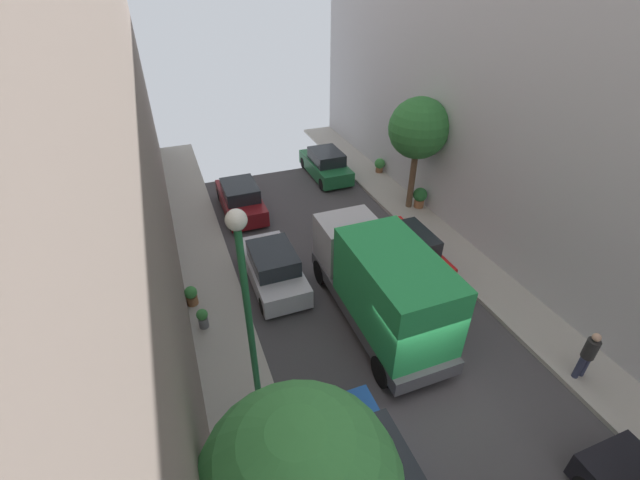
{
  "coord_description": "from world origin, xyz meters",
  "views": [
    {
      "loc": [
        -5.57,
        -6.33,
        10.46
      ],
      "look_at": [
        -0.25,
        7.61,
        0.5
      ],
      "focal_mm": 23.67,
      "sensor_mm": 36.0,
      "label": 1
    }
  ],
  "objects_px": {
    "parked_car_right_2": "(326,165)",
    "delivery_truck": "(381,283)",
    "parked_car_left_2": "(273,268)",
    "potted_plant_1": "(420,197)",
    "pedestrian": "(588,354)",
    "potted_plant_2": "(203,318)",
    "parked_car_left_1": "(372,476)",
    "lamp_post": "(246,300)",
    "potted_plant_4": "(380,165)",
    "potted_plant_0": "(191,295)",
    "parked_car_right_1": "(408,249)",
    "street_tree_1": "(419,129)",
    "parked_car_left_3": "(241,199)"
  },
  "relations": [
    {
      "from": "street_tree_1",
      "to": "lamp_post",
      "type": "bearing_deg",
      "value": -138.52
    },
    {
      "from": "parked_car_left_2",
      "to": "street_tree_1",
      "type": "bearing_deg",
      "value": 22.07
    },
    {
      "from": "parked_car_right_2",
      "to": "pedestrian",
      "type": "bearing_deg",
      "value": -83.47
    },
    {
      "from": "street_tree_1",
      "to": "parked_car_left_2",
      "type": "bearing_deg",
      "value": -157.93
    },
    {
      "from": "street_tree_1",
      "to": "lamp_post",
      "type": "relative_size",
      "value": 0.84
    },
    {
      "from": "parked_car_left_3",
      "to": "parked_car_right_1",
      "type": "xyz_separation_m",
      "value": [
        5.4,
        -6.63,
        0.0
      ]
    },
    {
      "from": "pedestrian",
      "to": "potted_plant_2",
      "type": "height_order",
      "value": "pedestrian"
    },
    {
      "from": "parked_car_left_3",
      "to": "potted_plant_2",
      "type": "height_order",
      "value": "parked_car_left_3"
    },
    {
      "from": "street_tree_1",
      "to": "potted_plant_0",
      "type": "xyz_separation_m",
      "value": [
        -10.98,
        -3.49,
        -3.57
      ]
    },
    {
      "from": "parked_car_left_1",
      "to": "potted_plant_1",
      "type": "relative_size",
      "value": 4.12
    },
    {
      "from": "parked_car_left_1",
      "to": "potted_plant_4",
      "type": "height_order",
      "value": "parked_car_left_1"
    },
    {
      "from": "street_tree_1",
      "to": "parked_car_right_1",
      "type": "bearing_deg",
      "value": -122.04
    },
    {
      "from": "potted_plant_2",
      "to": "lamp_post",
      "type": "height_order",
      "value": "lamp_post"
    },
    {
      "from": "potted_plant_2",
      "to": "parked_car_right_2",
      "type": "bearing_deg",
      "value": 49.89
    },
    {
      "from": "pedestrian",
      "to": "lamp_post",
      "type": "height_order",
      "value": "lamp_post"
    },
    {
      "from": "parked_car_left_3",
      "to": "potted_plant_1",
      "type": "height_order",
      "value": "parked_car_left_3"
    },
    {
      "from": "pedestrian",
      "to": "potted_plant_1",
      "type": "relative_size",
      "value": 1.69
    },
    {
      "from": "street_tree_1",
      "to": "potted_plant_2",
      "type": "height_order",
      "value": "street_tree_1"
    },
    {
      "from": "parked_car_left_1",
      "to": "lamp_post",
      "type": "distance_m",
      "value": 4.92
    },
    {
      "from": "parked_car_left_2",
      "to": "parked_car_left_3",
      "type": "height_order",
      "value": "same"
    },
    {
      "from": "parked_car_right_1",
      "to": "potted_plant_2",
      "type": "bearing_deg",
      "value": -174.34
    },
    {
      "from": "pedestrian",
      "to": "street_tree_1",
      "type": "bearing_deg",
      "value": 86.44
    },
    {
      "from": "parked_car_left_1",
      "to": "parked_car_left_3",
      "type": "bearing_deg",
      "value": 90.0
    },
    {
      "from": "parked_car_left_1",
      "to": "potted_plant_2",
      "type": "distance_m",
      "value": 7.29
    },
    {
      "from": "parked_car_left_1",
      "to": "potted_plant_4",
      "type": "xyz_separation_m",
      "value": [
        8.41,
        15.67,
        -0.12
      ]
    },
    {
      "from": "delivery_truck",
      "to": "potted_plant_2",
      "type": "distance_m",
      "value": 5.99
    },
    {
      "from": "parked_car_right_2",
      "to": "potted_plant_4",
      "type": "bearing_deg",
      "value": -15.9
    },
    {
      "from": "delivery_truck",
      "to": "street_tree_1",
      "type": "height_order",
      "value": "street_tree_1"
    },
    {
      "from": "street_tree_1",
      "to": "potted_plant_4",
      "type": "distance_m",
      "value": 5.49
    },
    {
      "from": "parked_car_left_3",
      "to": "potted_plant_2",
      "type": "relative_size",
      "value": 5.74
    },
    {
      "from": "parked_car_right_2",
      "to": "delivery_truck",
      "type": "distance_m",
      "value": 12.0
    },
    {
      "from": "parked_car_right_2",
      "to": "potted_plant_4",
      "type": "xyz_separation_m",
      "value": [
        3.01,
        -0.86,
        -0.12
      ]
    },
    {
      "from": "parked_car_left_3",
      "to": "potted_plant_4",
      "type": "distance_m",
      "value": 8.55
    },
    {
      "from": "parked_car_left_1",
      "to": "lamp_post",
      "type": "bearing_deg",
      "value": 123.79
    },
    {
      "from": "delivery_truck",
      "to": "potted_plant_4",
      "type": "relative_size",
      "value": 8.11
    },
    {
      "from": "delivery_truck",
      "to": "street_tree_1",
      "type": "bearing_deg",
      "value": 51.87
    },
    {
      "from": "parked_car_left_1",
      "to": "potted_plant_2",
      "type": "bearing_deg",
      "value": 113.23
    },
    {
      "from": "parked_car_left_2",
      "to": "lamp_post",
      "type": "xyz_separation_m",
      "value": [
        -1.9,
        -5.45,
        3.54
      ]
    },
    {
      "from": "parked_car_left_2",
      "to": "potted_plant_1",
      "type": "relative_size",
      "value": 4.12
    },
    {
      "from": "parked_car_left_1",
      "to": "parked_car_left_2",
      "type": "bearing_deg",
      "value": 90.0
    },
    {
      "from": "parked_car_left_1",
      "to": "parked_car_left_3",
      "type": "xyz_separation_m",
      "value": [
        0.0,
        14.15,
        0.0
      ]
    },
    {
      "from": "delivery_truck",
      "to": "pedestrian",
      "type": "bearing_deg",
      "value": -42.85
    },
    {
      "from": "lamp_post",
      "to": "parked_car_left_3",
      "type": "bearing_deg",
      "value": 80.47
    },
    {
      "from": "parked_car_right_2",
      "to": "potted_plant_0",
      "type": "height_order",
      "value": "parked_car_right_2"
    },
    {
      "from": "potted_plant_1",
      "to": "lamp_post",
      "type": "distance_m",
      "value": 13.71
    },
    {
      "from": "potted_plant_0",
      "to": "lamp_post",
      "type": "relative_size",
      "value": 0.12
    },
    {
      "from": "parked_car_right_2",
      "to": "delivery_truck",
      "type": "relative_size",
      "value": 0.64
    },
    {
      "from": "parked_car_left_2",
      "to": "street_tree_1",
      "type": "xyz_separation_m",
      "value": [
        7.88,
        3.2,
        3.39
      ]
    },
    {
      "from": "parked_car_right_1",
      "to": "lamp_post",
      "type": "xyz_separation_m",
      "value": [
        -7.3,
        -4.68,
        3.54
      ]
    },
    {
      "from": "potted_plant_4",
      "to": "parked_car_left_2",
      "type": "bearing_deg",
      "value": -138.74
    }
  ]
}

